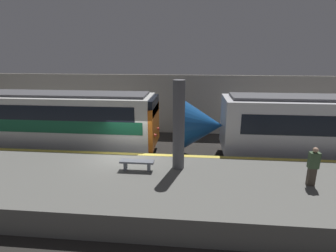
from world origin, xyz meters
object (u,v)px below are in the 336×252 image
object	(u,v)px
support_pillar_near	(179,126)
person_waiting	(313,166)
platform_bench	(137,163)
train_boxy	(42,122)

from	to	relation	value
support_pillar_near	person_waiting	bearing A→B (deg)	-11.84
platform_bench	person_waiting	bearing A→B (deg)	-5.45
support_pillar_near	platform_bench	world-z (taller)	support_pillar_near
support_pillar_near	person_waiting	distance (m)	5.50
train_boxy	platform_bench	xyz separation A→B (m)	(6.90, -4.35, -0.55)
support_pillar_near	platform_bench	bearing A→B (deg)	-166.50
support_pillar_near	train_boxy	xyz separation A→B (m)	(-8.69, 3.92, -1.08)
train_boxy	platform_bench	distance (m)	8.18
person_waiting	support_pillar_near	bearing A→B (deg)	168.16
support_pillar_near	platform_bench	size ratio (longest dim) A/B	2.63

